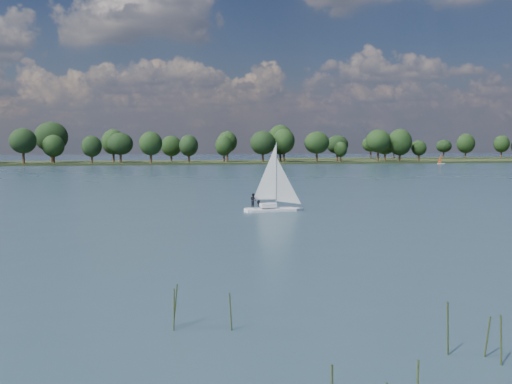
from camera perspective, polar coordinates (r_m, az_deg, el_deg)
The scene contains 6 objects.
ground at distance 128.81m, azimuth -3.68°, elevation 1.33°, with size 700.00×700.00×0.00m, color #233342.
far_shore at distance 240.28m, azimuth -6.90°, elevation 2.87°, with size 660.00×40.00×1.50m, color black.
far_shore_back at distance 337.01m, azimuth 20.83°, elevation 3.12°, with size 220.00×30.00×1.40m, color black.
sailboat at distance 65.12m, azimuth 1.50°, elevation 0.07°, with size 6.44×2.49×8.26m.
dinghy_orange at distance 243.07m, azimuth 18.01°, elevation 2.95°, with size 2.98×1.48×4.57m.
treeline at distance 236.47m, azimuth -7.76°, elevation 4.80°, with size 562.12×73.98×18.82m.
Camera 1 is at (-15.41, -27.66, 7.58)m, focal length 40.00 mm.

